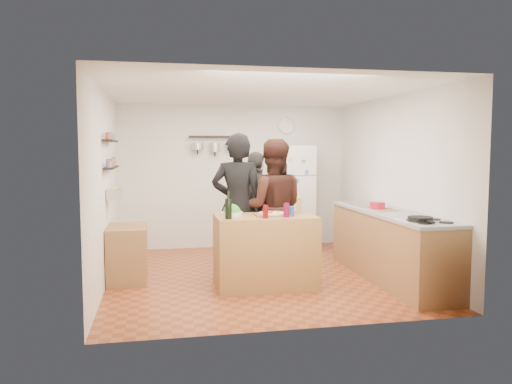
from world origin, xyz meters
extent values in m
plane|color=brown|center=(0.00, 0.00, 0.00)|extent=(4.20, 4.20, 0.00)
plane|color=white|center=(0.00, 0.00, 2.50)|extent=(4.20, 4.20, 0.00)
plane|color=silver|center=(0.00, 2.10, 1.25)|extent=(4.00, 0.00, 4.00)
plane|color=silver|center=(-2.00, 0.00, 1.25)|extent=(0.00, 4.20, 4.20)
plane|color=silver|center=(2.00, 0.00, 1.25)|extent=(0.00, 4.20, 4.20)
cube|color=olive|center=(-0.01, -0.56, 0.46)|extent=(1.25, 0.72, 0.91)
cube|color=brown|center=(0.07, -0.58, 0.92)|extent=(0.42, 0.34, 0.02)
cylinder|color=beige|center=(0.07, -0.58, 0.94)|extent=(0.34, 0.34, 0.02)
cylinder|color=silver|center=(-0.43, -0.51, 0.94)|extent=(0.27, 0.27, 0.05)
cylinder|color=black|center=(-0.51, -0.78, 1.03)|extent=(0.08, 0.08, 0.25)
cylinder|color=#5E080A|center=(-0.06, -0.80, 0.99)|extent=(0.07, 0.07, 0.16)
cylinder|color=maroon|center=(0.21, -0.76, 1.00)|extent=(0.07, 0.07, 0.18)
cylinder|color=#AF7449|center=(0.44, -0.51, 1.00)|extent=(0.06, 0.06, 0.18)
cylinder|color=#1B4197|center=(0.29, -0.68, 0.97)|extent=(0.08, 0.08, 0.12)
imported|color=black|center=(-0.28, -0.03, 0.98)|extent=(0.82, 0.66, 1.96)
imported|color=black|center=(0.20, -0.05, 0.94)|extent=(1.03, 0.87, 1.88)
imported|color=#2A2826|center=(0.09, 0.51, 0.85)|extent=(1.07, 0.89, 1.71)
cube|color=#9E7042|center=(1.70, -0.55, 0.45)|extent=(0.63, 2.63, 0.90)
cube|color=white|center=(1.70, -1.50, 0.91)|extent=(0.60, 0.62, 0.02)
cylinder|color=black|center=(1.60, -1.47, 0.95)|extent=(0.28, 0.28, 0.05)
cube|color=silver|center=(1.70, 0.30, 0.92)|extent=(0.50, 0.80, 0.03)
cube|color=brown|center=(1.70, -0.41, 0.91)|extent=(0.30, 0.40, 0.02)
cylinder|color=#B81532|center=(1.65, -0.22, 0.96)|extent=(0.21, 0.21, 0.09)
cube|color=white|center=(0.95, 1.75, 0.90)|extent=(0.70, 0.68, 1.80)
cylinder|color=silver|center=(0.95, 2.08, 2.15)|extent=(0.30, 0.03, 0.30)
cube|color=black|center=(-1.93, 0.20, 1.50)|extent=(0.12, 1.00, 0.02)
cube|color=black|center=(-1.93, 0.20, 1.85)|extent=(0.12, 1.00, 0.02)
cube|color=silver|center=(-1.90, 0.20, 1.15)|extent=(0.18, 0.35, 0.14)
cube|color=olive|center=(-1.74, 0.08, 0.36)|extent=(0.50, 0.80, 0.73)
cube|color=black|center=(-0.35, 2.00, 1.95)|extent=(0.90, 0.04, 0.04)
camera|label=1|loc=(-1.33, -6.63, 1.75)|focal=35.00mm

